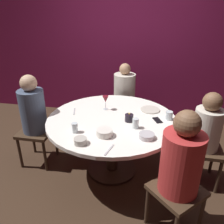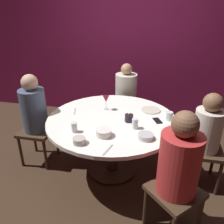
% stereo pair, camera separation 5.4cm
% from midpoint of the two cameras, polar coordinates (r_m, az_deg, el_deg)
% --- Properties ---
extents(ground_plane, '(8.00, 8.00, 0.00)m').
position_cam_midpoint_polar(ground_plane, '(3.02, -0.52, -14.09)').
color(ground_plane, '#382619').
extents(back_wall, '(6.00, 0.10, 2.60)m').
position_cam_midpoint_polar(back_wall, '(4.11, 4.41, 16.51)').
color(back_wall, maroon).
rests_on(back_wall, ground).
extents(dining_table, '(1.49, 1.49, 0.73)m').
position_cam_midpoint_polar(dining_table, '(2.68, -0.57, -4.08)').
color(dining_table, white).
rests_on(dining_table, ground).
extents(seated_diner_left, '(0.40, 0.40, 1.19)m').
position_cam_midpoint_polar(seated_diner_left, '(2.96, -19.57, 0.13)').
color(seated_diner_left, '#3F2D1E').
rests_on(seated_diner_left, ground).
extents(seated_diner_back, '(0.40, 0.40, 1.13)m').
position_cam_midpoint_polar(seated_diner_back, '(3.57, 2.71, 5.27)').
color(seated_diner_back, '#3F2D1E').
rests_on(seated_diner_back, ground).
extents(seated_diner_right, '(0.40, 0.40, 1.12)m').
position_cam_midpoint_polar(seated_diner_right, '(2.66, 22.04, -4.07)').
color(seated_diner_right, '#3F2D1E').
rests_on(seated_diner_right, ground).
extents(seated_diner_front_right, '(0.57, 0.57, 1.21)m').
position_cam_midpoint_polar(seated_diner_front_right, '(1.98, 16.07, -12.05)').
color(seated_diner_front_right, '#3F2D1E').
rests_on(seated_diner_front_right, ground).
extents(candle_holder, '(0.09, 0.09, 0.10)m').
position_cam_midpoint_polar(candle_holder, '(2.54, 3.68, -1.47)').
color(candle_holder, black).
rests_on(candle_holder, dining_table).
extents(wine_glass, '(0.08, 0.08, 0.18)m').
position_cam_midpoint_polar(wine_glass, '(2.80, -2.18, 3.08)').
color(wine_glass, silver).
rests_on(wine_glass, dining_table).
extents(dinner_plate, '(0.24, 0.24, 0.01)m').
position_cam_midpoint_polar(dinner_plate, '(2.85, 8.94, 0.57)').
color(dinner_plate, beige).
rests_on(dinner_plate, dining_table).
extents(cell_phone, '(0.12, 0.16, 0.01)m').
position_cam_midpoint_polar(cell_phone, '(2.62, 10.68, -2.02)').
color(cell_phone, black).
rests_on(cell_phone, dining_table).
extents(bowl_serving_large, '(0.15, 0.15, 0.05)m').
position_cam_midpoint_polar(bowl_serving_large, '(2.25, 7.95, -5.92)').
color(bowl_serving_large, '#B7B7BC').
rests_on(bowl_serving_large, dining_table).
extents(bowl_salad_center, '(0.16, 0.16, 0.07)m').
position_cam_midpoint_polar(bowl_salad_center, '(2.27, -2.61, -5.18)').
color(bowl_salad_center, silver).
rests_on(bowl_salad_center, dining_table).
extents(bowl_small_white, '(0.12, 0.12, 0.06)m').
position_cam_midpoint_polar(bowl_small_white, '(2.17, -8.59, -7.16)').
color(bowl_small_white, '#B2ADA3').
rests_on(bowl_small_white, dining_table).
extents(cup_near_candle, '(0.08, 0.08, 0.10)m').
position_cam_midpoint_polar(cup_near_candle, '(2.65, 13.47, -0.86)').
color(cup_near_candle, silver).
rests_on(cup_near_candle, dining_table).
extents(cup_by_left_diner, '(0.07, 0.07, 0.11)m').
position_cam_midpoint_polar(cup_by_left_diner, '(2.41, 5.24, -2.82)').
color(cup_by_left_diner, silver).
rests_on(cup_by_left_diner, dining_table).
extents(cup_by_right_diner, '(0.06, 0.06, 0.10)m').
position_cam_midpoint_polar(cup_by_right_diner, '(2.35, -9.91, -3.87)').
color(cup_by_right_diner, silver).
rests_on(cup_by_right_diner, dining_table).
extents(fork_near_plate, '(0.07, 0.18, 0.01)m').
position_cam_midpoint_polar(fork_near_plate, '(2.83, -9.92, 0.18)').
color(fork_near_plate, '#B7B7BC').
rests_on(fork_near_plate, dining_table).
extents(knife_near_plate, '(0.06, 0.18, 0.01)m').
position_cam_midpoint_polar(knife_near_plate, '(2.07, -1.47, -9.40)').
color(knife_near_plate, '#B7B7BC').
rests_on(knife_near_plate, dining_table).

